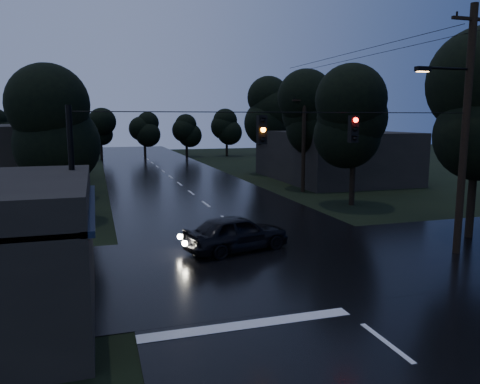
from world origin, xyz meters
TOP-DOWN VIEW (x-y plane):
  - main_road at (0.00, 30.00)m, footprint 12.00×120.00m
  - cross_street at (0.00, 12.00)m, footprint 60.00×9.00m
  - building_far_right at (14.00, 34.00)m, footprint 10.00×14.00m
  - building_far_left at (-14.00, 40.00)m, footprint 10.00×16.00m
  - utility_pole_main at (7.41, 11.00)m, footprint 3.50×0.30m
  - utility_pole_far at (8.30, 28.00)m, footprint 2.00×0.30m
  - anchor_pole_left at (-7.50, 11.00)m, footprint 0.18×0.18m
  - span_signals at (0.56, 10.99)m, footprint 15.00×0.37m
  - tree_corner_near at (10.00, 13.00)m, footprint 4.48×4.48m
  - tree_left_a at (-9.00, 22.00)m, footprint 3.92×3.92m
  - tree_left_b at (-9.60, 30.00)m, footprint 4.20×4.20m
  - tree_left_c at (-10.20, 40.00)m, footprint 4.48×4.48m
  - tree_right_a at (9.00, 22.00)m, footprint 4.20×4.20m
  - tree_right_b at (9.60, 30.00)m, footprint 4.48×4.48m
  - tree_right_c at (10.20, 40.00)m, footprint 4.76×4.76m
  - car at (-1.20, 14.08)m, footprint 4.91×2.95m

SIDE VIEW (x-z plane):
  - main_road at x=0.00m, z-range -0.01..0.01m
  - cross_street at x=0.00m, z-range -0.01..0.01m
  - car at x=-1.20m, z-range 0.00..1.56m
  - building_far_right at x=14.00m, z-range 0.00..4.40m
  - building_far_left at x=-14.00m, z-range 0.00..5.00m
  - anchor_pole_left at x=-7.50m, z-range 0.00..6.00m
  - utility_pole_far at x=8.30m, z-range 0.13..7.63m
  - tree_left_a at x=-9.00m, z-range 1.11..9.37m
  - span_signals at x=0.56m, z-range 4.69..5.80m
  - utility_pole_main at x=7.41m, z-range 0.26..10.26m
  - tree_left_b at x=-9.60m, z-range 1.19..10.04m
  - tree_right_a at x=9.00m, z-range 1.19..10.04m
  - tree_corner_near at x=10.00m, z-range 1.27..10.71m
  - tree_left_c at x=-10.20m, z-range 1.27..10.71m
  - tree_right_b at x=9.60m, z-range 1.27..10.71m
  - tree_right_c at x=10.20m, z-range 1.35..11.38m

